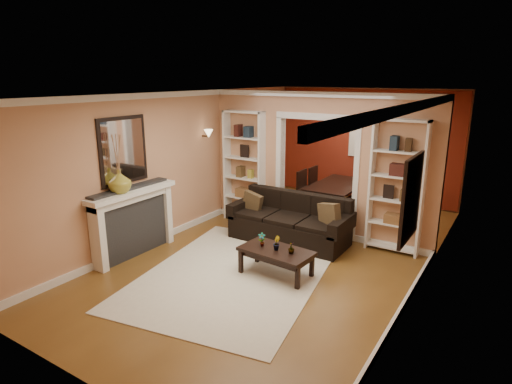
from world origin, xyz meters
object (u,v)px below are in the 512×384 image
Objects in this scene: sofa at (289,219)px; fireplace at (135,223)px; dining_table at (339,197)px; bookshelf_left at (245,167)px; bookshelf_right at (397,187)px; coffee_table at (276,262)px.

fireplace is at bearing -134.39° from sofa.
bookshelf_left is at bearing 140.21° from dining_table.
bookshelf_right is (3.10, 0.00, 0.00)m from bookshelf_left.
sofa is 0.97× the size of bookshelf_right.
fireplace is 0.97× the size of dining_table.
bookshelf_left is at bearing 139.05° from coffee_table.
fireplace is (-1.91, -1.95, 0.14)m from sofa.
coffee_table is 0.63× the size of dining_table.
dining_table is (0.05, 2.29, -0.13)m from sofa.
fireplace is (-3.64, -2.53, -0.57)m from bookshelf_right.
bookshelf_left is 1.31× the size of dining_table.
fireplace is (-2.40, -0.61, 0.37)m from coffee_table.
sofa is 1.27× the size of dining_table.
coffee_table is 2.47m from bookshelf_right.
bookshelf_right is at bearing 18.52° from sofa.
coffee_table is at bearing 14.34° from fireplace.
bookshelf_right is at bearing 62.01° from coffee_table.
sofa is at bearing 115.02° from coffee_table.
coffee_table is 2.50m from fireplace.
coffee_table is 0.48× the size of bookshelf_left.
fireplace is (-0.54, -2.53, -0.57)m from bookshelf_left.
sofa is 1.65m from bookshelf_left.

